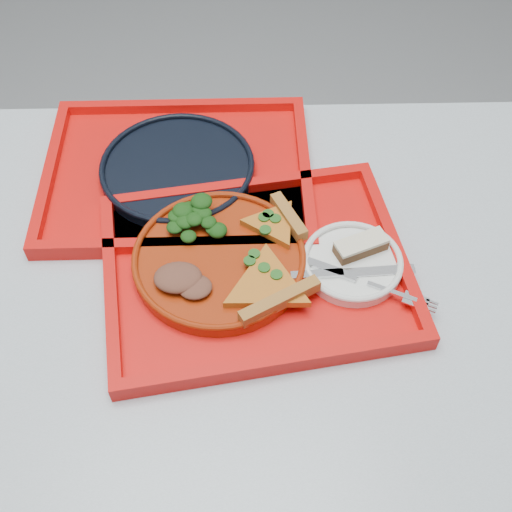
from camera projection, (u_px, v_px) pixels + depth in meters
The scene contains 14 objects.
ground at pixel (187, 457), 1.57m from camera, with size 10.00×10.00×0.00m, color gray.
table at pixel (152, 304), 1.03m from camera, with size 1.60×0.80×0.75m.
tray_main at pixel (256, 271), 0.97m from camera, with size 0.45×0.35×0.01m, color red.
tray_far at pixel (178, 175), 1.10m from camera, with size 0.45×0.35×0.01m, color red.
dinner_plate at pixel (219, 261), 0.97m from camera, with size 0.26×0.26×0.02m, color maroon.
side_plate at pixel (352, 264), 0.97m from camera, with size 0.15×0.15×0.01m, color white.
navy_plate at pixel (178, 169), 1.09m from camera, with size 0.26×0.26×0.02m, color black.
pizza_slice_a at pixel (267, 283), 0.92m from camera, with size 0.14×0.12×0.02m, color orange, non-canonical shape.
pizza_slice_b at pixel (274, 222), 0.99m from camera, with size 0.11×0.09×0.02m, color orange, non-canonical shape.
salad_heap at pixel (196, 218), 0.98m from camera, with size 0.08×0.07×0.04m, color black.
meat_portion at pixel (178, 278), 0.92m from camera, with size 0.07×0.06×0.02m, color brown.
dessert_bar at pixel (361, 246), 0.96m from camera, with size 0.09×0.06×0.02m.
knife at pixel (353, 272), 0.94m from camera, with size 0.18×0.02×0.01m, color silver.
fork at pixel (366, 282), 0.93m from camera, with size 0.18×0.02×0.01m, color silver.
Camera 1 is at (0.16, -0.58, 1.54)m, focal length 45.00 mm.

